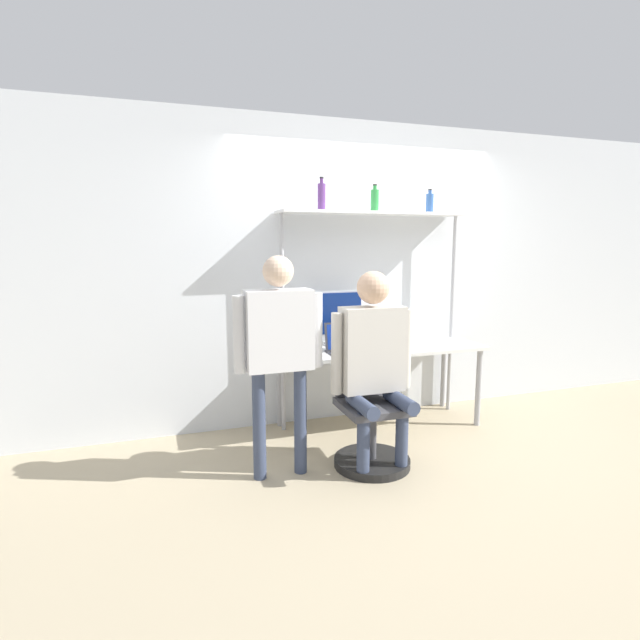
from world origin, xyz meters
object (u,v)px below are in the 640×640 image
object	(u,v)px
monitor	(334,316)
bottle_blue	(430,203)
person_seated	(374,353)
bottle_purple	(322,196)
cell_phone	(375,349)
office_chair	(370,427)
person_standing	(279,339)
bottle_green	(375,200)
laptop	(345,344)

from	to	relation	value
monitor	bottle_blue	xyz separation A→B (m)	(0.91, -0.02, 1.00)
person_seated	bottle_purple	world-z (taller)	bottle_purple
monitor	person_seated	size ratio (longest dim) A/B	0.36
person_seated	cell_phone	bearing A→B (deg)	63.90
office_chair	person_seated	xyz separation A→B (m)	(-0.00, -0.04, 0.57)
cell_phone	person_standing	bearing A→B (deg)	-151.23
office_chair	person_standing	xyz separation A→B (m)	(-0.68, 0.03, 0.70)
bottle_blue	bottle_green	world-z (taller)	bottle_green
cell_phone	person_standing	xyz separation A→B (m)	(-0.97, -0.53, 0.25)
cell_phone	person_seated	distance (m)	0.69
bottle_blue	cell_phone	bearing A→B (deg)	-155.72
office_chair	bottle_blue	world-z (taller)	bottle_blue
laptop	office_chair	xyz separation A→B (m)	(-0.02, -0.58, -0.51)
person_seated	bottle_blue	size ratio (longest dim) A/B	6.80
cell_phone	bottle_green	world-z (taller)	bottle_green
laptop	person_standing	distance (m)	0.91
cell_phone	bottle_purple	bearing A→B (deg)	142.04
monitor	laptop	world-z (taller)	monitor
monitor	laptop	xyz separation A→B (m)	(-0.02, -0.30, -0.19)
person_seated	person_standing	distance (m)	0.69
person_standing	bottle_purple	world-z (taller)	bottle_purple
bottle_blue	laptop	bearing A→B (deg)	-163.09
cell_phone	office_chair	distance (m)	0.78
laptop	office_chair	world-z (taller)	laptop
monitor	office_chair	distance (m)	1.13
laptop	bottle_blue	distance (m)	1.54
office_chair	cell_phone	bearing A→B (deg)	62.28
laptop	cell_phone	xyz separation A→B (m)	(0.28, -0.01, -0.06)
person_seated	bottle_blue	xyz separation A→B (m)	(0.96, 0.91, 1.13)
laptop	person_standing	bearing A→B (deg)	-141.87
bottle_blue	person_seated	bearing A→B (deg)	-136.54
office_chair	person_seated	size ratio (longest dim) A/B	0.65
bottle_green	monitor	bearing A→B (deg)	177.26
cell_phone	bottle_purple	size ratio (longest dim) A/B	0.54
office_chair	monitor	bearing A→B (deg)	87.09
laptop	bottle_purple	size ratio (longest dim) A/B	1.12
cell_phone	bottle_purple	xyz separation A→B (m)	(-0.38, 0.30, 1.28)
laptop	bottle_blue	bearing A→B (deg)	16.91
cell_phone	bottle_green	distance (m)	1.30
bottle_purple	bottle_blue	bearing A→B (deg)	-0.00
person_seated	bottle_green	world-z (taller)	bottle_green
office_chair	bottle_green	size ratio (longest dim) A/B	3.98
bottle_green	bottle_purple	size ratio (longest dim) A/B	0.85
laptop	bottle_green	bearing A→B (deg)	36.36
office_chair	bottle_purple	distance (m)	1.93
monitor	office_chair	bearing A→B (deg)	-92.91
laptop	bottle_purple	bearing A→B (deg)	110.27
laptop	office_chair	size ratio (longest dim) A/B	0.33
monitor	bottle_purple	size ratio (longest dim) A/B	1.89
person_seated	bottle_purple	size ratio (longest dim) A/B	5.20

